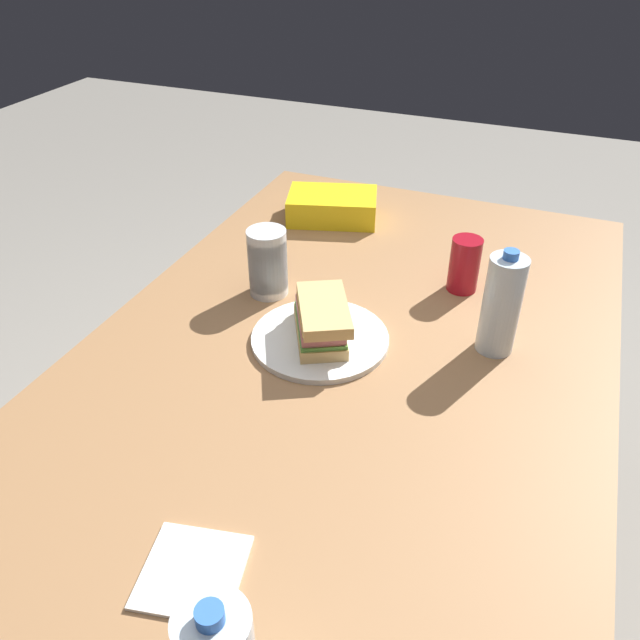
{
  "coord_description": "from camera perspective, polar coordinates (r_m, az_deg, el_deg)",
  "views": [
    {
      "loc": [
        0.91,
        0.32,
        1.51
      ],
      "look_at": [
        -0.02,
        -0.06,
        0.82
      ],
      "focal_mm": 35.68,
      "sensor_mm": 36.0,
      "label": 1
    }
  ],
  "objects": [
    {
      "name": "paper_plate",
      "position": [
        1.24,
        0.0,
        -1.67
      ],
      "size": [
        0.27,
        0.27,
        0.01
      ],
      "primitive_type": "cylinder",
      "color": "white",
      "rests_on": "dining_table"
    },
    {
      "name": "water_bottle_tall",
      "position": [
        1.22,
        15.96,
        1.32
      ],
      "size": [
        0.07,
        0.07,
        0.21
      ],
      "color": "silver",
      "rests_on": "dining_table"
    },
    {
      "name": "plastic_cup_stack",
      "position": [
        1.36,
        -4.71,
        5.17
      ],
      "size": [
        0.08,
        0.08,
        0.15
      ],
      "color": "silver",
      "rests_on": "dining_table"
    },
    {
      "name": "paper_napkin",
      "position": [
        0.9,
        -11.33,
        -21.24
      ],
      "size": [
        0.15,
        0.15,
        0.01
      ],
      "primitive_type": "cube",
      "rotation": [
        0.0,
        0.0,
        3.35
      ],
      "color": "white",
      "rests_on": "dining_table"
    },
    {
      "name": "soda_can_red",
      "position": [
        1.41,
        12.83,
        4.86
      ],
      "size": [
        0.07,
        0.07,
        0.12
      ],
      "primitive_type": "cylinder",
      "color": "maroon",
      "rests_on": "dining_table"
    },
    {
      "name": "ground_plane",
      "position": [
        1.79,
        1.52,
        -22.87
      ],
      "size": [
        8.0,
        8.0,
        0.0
      ],
      "primitive_type": "plane",
      "color": "gray"
    },
    {
      "name": "dining_table",
      "position": [
        1.27,
        1.99,
        -6.29
      ],
      "size": [
        1.61,
        0.98,
        0.77
      ],
      "color": "#9E7047",
      "rests_on": "ground_plane"
    },
    {
      "name": "chip_bag",
      "position": [
        1.71,
        1.11,
        10.16
      ],
      "size": [
        0.21,
        0.26,
        0.07
      ],
      "primitive_type": "cube",
      "rotation": [
        0.0,
        0.0,
        5.0
      ],
      "color": "yellow",
      "rests_on": "dining_table"
    },
    {
      "name": "sandwich",
      "position": [
        1.21,
        0.11,
        0.01
      ],
      "size": [
        0.2,
        0.17,
        0.08
      ],
      "color": "#DBB26B",
      "rests_on": "paper_plate"
    }
  ]
}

